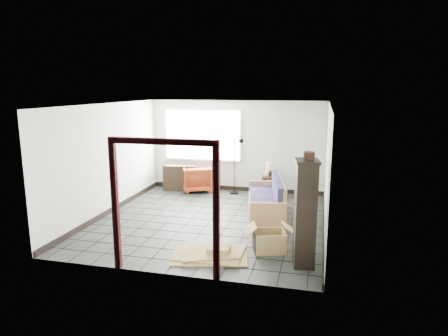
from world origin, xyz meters
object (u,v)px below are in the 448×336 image
(tall_shelf, at_px, (305,213))
(armchair, at_px, (197,177))
(futon_sofa, at_px, (269,203))
(side_table, at_px, (272,179))

(tall_shelf, bearing_deg, armchair, 118.49)
(futon_sofa, xyz_separation_m, armchair, (-2.32, 1.82, 0.08))
(tall_shelf, bearing_deg, futon_sofa, 101.85)
(armchair, xyz_separation_m, tall_shelf, (3.24, -4.26, 0.52))
(futon_sofa, relative_size, tall_shelf, 1.18)
(armchair, relative_size, tall_shelf, 0.44)
(side_table, height_order, tall_shelf, tall_shelf)
(futon_sofa, distance_m, side_table, 1.83)
(side_table, xyz_separation_m, tall_shelf, (1.07, -4.26, 0.46))
(armchair, bearing_deg, side_table, 156.58)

